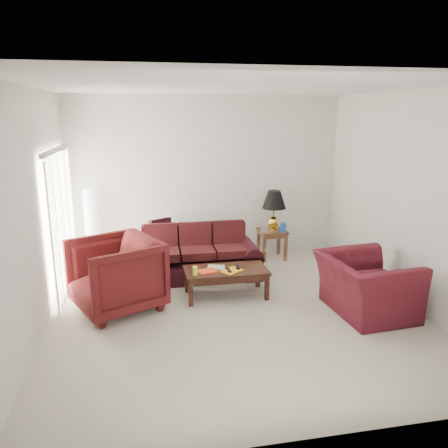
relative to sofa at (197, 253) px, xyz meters
name	(u,v)px	position (x,y,z in m)	size (l,w,h in m)	color
floor	(235,312)	(0.35, -1.41, -0.42)	(5.00, 5.00, 0.00)	#BCB3A1
blinds	(62,222)	(-2.07, -0.11, 0.66)	(0.10, 2.00, 2.16)	silver
sofa	(197,253)	(0.00, 0.00, 0.00)	(2.08, 0.90, 0.85)	black
throw_pillow	(161,230)	(-0.54, 0.65, 0.25)	(0.40, 0.12, 0.40)	black
end_table	(272,244)	(1.53, 0.74, -0.15)	(0.50, 0.50, 0.55)	#5D2720
table_lamp	(274,210)	(1.56, 0.78, 0.50)	(0.44, 0.44, 0.74)	#EABD49
clock	(264,229)	(1.34, 0.62, 0.19)	(0.13, 0.05, 0.13)	silver
blue_canister	(283,228)	(1.67, 0.55, 0.21)	(0.11, 0.11, 0.18)	navy
picture_frame	(263,225)	(1.38, 0.86, 0.21)	(0.13, 0.02, 0.17)	silver
floor_lamp	(91,229)	(-1.75, 0.79, 0.30)	(0.23, 0.23, 1.44)	silver
armchair_left	(116,275)	(-1.26, -0.99, 0.08)	(1.09, 1.12, 1.02)	#481011
armchair_right	(366,285)	(2.11, -1.75, -0.03)	(1.22, 1.07, 0.79)	#481019
coffee_table	(226,283)	(0.33, -0.85, -0.21)	(1.23, 0.61, 0.43)	black
magazine_red	(207,271)	(0.04, -0.90, 0.01)	(0.27, 0.20, 0.02)	red
magazine_white	(216,267)	(0.20, -0.76, 0.01)	(0.25, 0.19, 0.01)	beige
magazine_orange	(232,271)	(0.40, -0.95, 0.01)	(0.29, 0.22, 0.02)	orange
remote_a	(229,270)	(0.35, -0.98, 0.03)	(0.05, 0.16, 0.02)	black
remote_b	(238,267)	(0.50, -0.86, 0.03)	(0.05, 0.18, 0.02)	black
yellow_glass	(195,271)	(-0.15, -1.00, 0.07)	(0.07, 0.07, 0.13)	#E4F035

